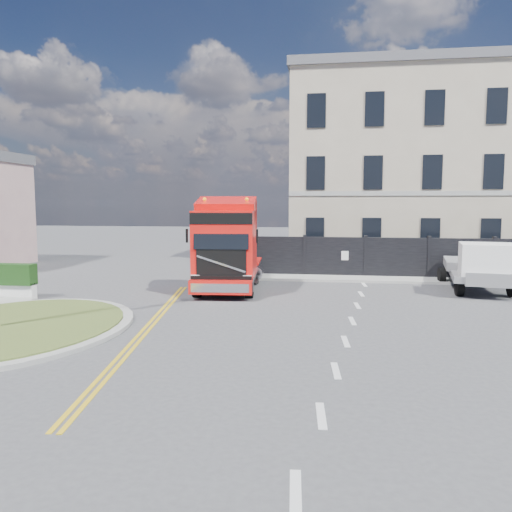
# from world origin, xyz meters

# --- Properties ---
(ground) EXTENTS (120.00, 120.00, 0.00)m
(ground) POSITION_xyz_m (0.00, 0.00, 0.00)
(ground) COLOR #424244
(ground) RESTS_ON ground
(traffic_island) EXTENTS (6.80, 6.80, 0.17)m
(traffic_island) POSITION_xyz_m (-7.00, -3.00, 0.08)
(traffic_island) COLOR gray
(traffic_island) RESTS_ON ground
(hoarding_fence) EXTENTS (18.80, 0.25, 2.00)m
(hoarding_fence) POSITION_xyz_m (6.55, 9.00, 1.00)
(hoarding_fence) COLOR black
(hoarding_fence) RESTS_ON ground
(georgian_building) EXTENTS (12.30, 10.30, 12.80)m
(georgian_building) POSITION_xyz_m (6.00, 16.50, 5.77)
(georgian_building) COLOR #B8AB92
(georgian_building) RESTS_ON ground
(pavement_far) EXTENTS (20.00, 1.60, 0.12)m
(pavement_far) POSITION_xyz_m (6.00, 8.10, 0.06)
(pavement_far) COLOR gray
(pavement_far) RESTS_ON ground
(truck) EXTENTS (2.86, 6.54, 3.82)m
(truck) POSITION_xyz_m (-1.99, 4.26, 1.71)
(truck) COLOR black
(truck) RESTS_ON ground
(flatbed_pickup) EXTENTS (2.81, 5.33, 2.10)m
(flatbed_pickup) POSITION_xyz_m (8.37, 5.17, 1.13)
(flatbed_pickup) COLOR slate
(flatbed_pickup) RESTS_ON ground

